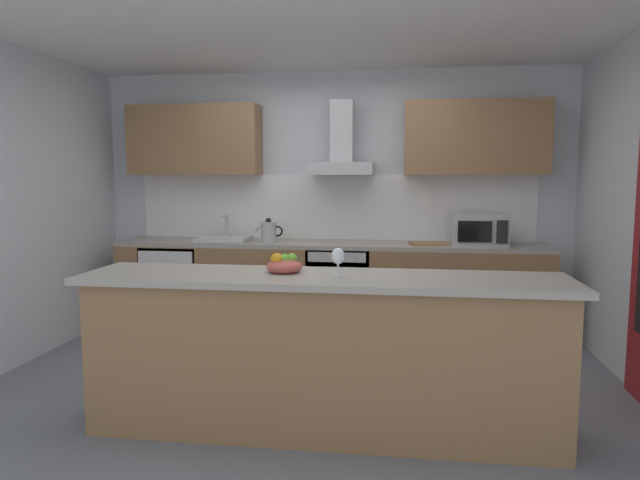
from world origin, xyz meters
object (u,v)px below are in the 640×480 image
object	(u,v)px
range_hood	(342,151)
fruit_bowl	(284,265)
wine_glass	(338,257)
chopping_board	(428,244)
kettle	(269,232)
sink	(224,238)
oven	(340,287)
refrigerator	(177,286)
microwave	(479,230)

from	to	relation	value
range_hood	fruit_bowl	bearing A→B (deg)	-93.10
wine_glass	chopping_board	size ratio (longest dim) A/B	0.52
wine_glass	chopping_board	bearing A→B (deg)	74.73
kettle	range_hood	bearing A→B (deg)	13.08
sink	wine_glass	bearing A→B (deg)	-58.44
oven	wine_glass	world-z (taller)	wine_glass
kettle	range_hood	world-z (taller)	range_hood
oven	range_hood	world-z (taller)	range_hood
refrigerator	kettle	xyz separation A→B (m)	(0.97, -0.03, 0.58)
microwave	kettle	bearing A→B (deg)	-179.83
oven	kettle	xyz separation A→B (m)	(-0.70, -0.03, 0.55)
kettle	microwave	bearing A→B (deg)	0.17
oven	fruit_bowl	distance (m)	2.19
sink	fruit_bowl	xyz separation A→B (m)	(1.05, -2.13, 0.08)
kettle	wine_glass	distance (m)	2.43
refrigerator	chopping_board	size ratio (longest dim) A/B	2.50
fruit_bowl	range_hood	bearing A→B (deg)	86.90
refrigerator	range_hood	bearing A→B (deg)	4.52
oven	range_hood	xyz separation A→B (m)	(0.00, 0.13, 1.33)
fruit_bowl	chopping_board	bearing A→B (deg)	65.23
range_hood	wine_glass	distance (m)	2.51
kettle	wine_glass	bearing A→B (deg)	-67.43
wine_glass	fruit_bowl	distance (m)	0.39
range_hood	sink	bearing A→B (deg)	-174.24
refrigerator	sink	xyz separation A→B (m)	(0.50, 0.01, 0.50)
microwave	wine_glass	world-z (taller)	microwave
sink	wine_glass	xyz separation A→B (m)	(1.40, -2.29, 0.16)
chopping_board	refrigerator	bearing A→B (deg)	179.52
kettle	oven	bearing A→B (deg)	2.75
refrigerator	kettle	distance (m)	1.13
oven	sink	size ratio (longest dim) A/B	1.60
refrigerator	range_hood	size ratio (longest dim) A/B	1.18
sink	fruit_bowl	size ratio (longest dim) A/B	2.27
sink	fruit_bowl	bearing A→B (deg)	-63.64
microwave	wine_glass	xyz separation A→B (m)	(-1.08, -2.25, 0.04)
oven	refrigerator	distance (m)	1.67
oven	wine_glass	bearing A→B (deg)	-84.25
fruit_bowl	kettle	bearing A→B (deg)	105.59
sink	chopping_board	bearing A→B (deg)	-0.98
microwave	range_hood	world-z (taller)	range_hood
microwave	range_hood	bearing A→B (deg)	173.13
microwave	wine_glass	bearing A→B (deg)	-115.61
kettle	range_hood	size ratio (longest dim) A/B	0.40
refrigerator	chopping_board	bearing A→B (deg)	-0.48
oven	microwave	bearing A→B (deg)	-1.22
microwave	chopping_board	bearing A→B (deg)	179.48
oven	refrigerator	size ratio (longest dim) A/B	0.94
oven	chopping_board	distance (m)	0.96
oven	chopping_board	xyz separation A→B (m)	(0.84, -0.02, 0.45)
oven	refrigerator	bearing A→B (deg)	-179.91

